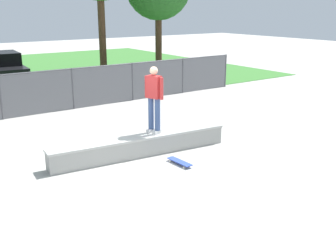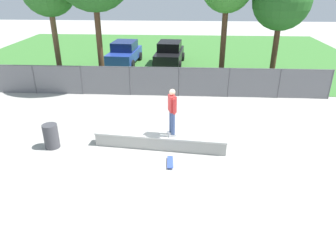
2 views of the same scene
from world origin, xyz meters
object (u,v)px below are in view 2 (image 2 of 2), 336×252
at_px(car_black, 169,53).
at_px(skateboarder, 172,110).
at_px(tree_far, 282,1).
at_px(concrete_ledge, 160,142).
at_px(car_blue, 124,53).
at_px(skateboard, 170,162).
at_px(trash_bin, 51,136).

bearing_deg(car_black, skateboarder, -86.53).
bearing_deg(tree_far, concrete_ledge, -126.69).
bearing_deg(car_blue, tree_far, -26.45).
distance_m(skateboard, tree_far, 11.74).
relative_size(skateboarder, car_blue, 0.42).
distance_m(skateboarder, trash_bin, 4.72).
relative_size(concrete_ledge, car_black, 1.17).
bearing_deg(trash_bin, tree_far, 39.09).
bearing_deg(car_blue, skateboarder, -72.11).
bearing_deg(trash_bin, skateboard, -11.77).
xyz_separation_m(concrete_ledge, trash_bin, (-4.14, -0.17, 0.20)).
xyz_separation_m(skateboarder, trash_bin, (-4.59, -0.21, -1.07)).
height_order(tree_far, car_blue, tree_far).
xyz_separation_m(tree_far, trash_bin, (-10.16, -8.25, -4.30)).
xyz_separation_m(skateboarder, car_black, (-0.78, 12.94, -0.71)).
xyz_separation_m(concrete_ledge, tree_far, (6.02, 8.08, 4.50)).
xyz_separation_m(car_blue, car_black, (3.37, 0.07, 0.00)).
relative_size(concrete_ledge, tree_far, 0.79).
relative_size(skateboard, car_black, 0.19).
relative_size(concrete_ledge, skateboard, 6.23).
bearing_deg(concrete_ledge, car_black, 91.45).
height_order(tree_far, trash_bin, tree_far).
bearing_deg(car_black, car_blue, -178.77).
bearing_deg(skateboard, car_blue, 106.45).
bearing_deg(car_blue, trash_bin, -91.92).
bearing_deg(tree_far, skateboarder, -124.70).
relative_size(skateboard, car_blue, 0.19).
bearing_deg(car_blue, skateboard, -73.55).
bearing_deg(concrete_ledge, tree_far, 53.31).
relative_size(car_blue, trash_bin, 4.56).
bearing_deg(car_blue, car_black, 1.23).
xyz_separation_m(tree_far, car_black, (-6.35, 4.91, -3.94)).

